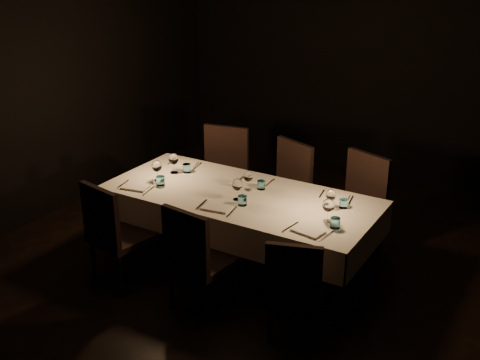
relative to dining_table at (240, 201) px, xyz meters
The scene contains 14 objects.
room 0.81m from the dining_table, ahead, with size 5.01×6.01×3.01m.
dining_table is the anchor object (origin of this frame).
chair_near_left 1.17m from the dining_table, 133.75° to the right, with size 0.56×0.56×0.99m.
place_setting_near_left 0.89m from the dining_table, 165.69° to the right, with size 0.38×0.42×0.20m.
chair_near_center 0.84m from the dining_table, 85.15° to the right, with size 0.52×0.52×0.97m.
place_setting_near_center 0.27m from the dining_table, 77.01° to the right, with size 0.38×0.42×0.20m.
chair_near_right 1.20m from the dining_table, 38.73° to the right, with size 0.53×0.53×0.88m.
place_setting_near_right 0.96m from the dining_table, 13.29° to the right, with size 0.38×0.42×0.20m.
chair_far_left 1.08m from the dining_table, 131.21° to the left, with size 0.59×0.59×1.05m.
place_setting_far_left 0.87m from the dining_table, 165.37° to the left, with size 0.38×0.42×0.20m.
chair_far_center 0.79m from the dining_table, 84.85° to the left, with size 0.64×0.64×1.03m.
place_setting_far_center 0.26m from the dining_table, 84.30° to the left, with size 0.35×0.41×0.19m.
chair_far_right 1.17m from the dining_table, 43.02° to the left, with size 0.63×0.63×1.04m.
place_setting_far_right 0.88m from the dining_table, 14.47° to the left, with size 0.34×0.40×0.18m.
Camera 1 is at (2.59, -4.34, 2.94)m, focal length 45.00 mm.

